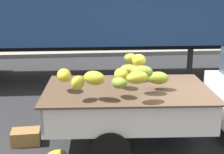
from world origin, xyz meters
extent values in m
plane|color=#28282B|center=(0.00, 0.00, 0.00)|extent=(220.00, 220.00, 0.00)
cube|color=gray|center=(0.00, 8.64, 0.08)|extent=(80.00, 0.80, 0.16)
cube|color=white|center=(-1.50, 0.28, 0.58)|extent=(2.91, 1.89, 0.08)
cube|color=white|center=(-1.45, 1.11, 0.84)|extent=(2.80, 0.24, 0.44)
cube|color=white|center=(-1.56, -0.55, 0.84)|extent=(2.80, 0.24, 0.44)
cube|color=white|center=(-0.13, 0.19, 0.84)|extent=(0.16, 1.71, 0.44)
cube|color=white|center=(-2.88, 0.37, 0.84)|extent=(0.16, 1.71, 0.44)
cube|color=#B21914|center=(-1.45, 1.14, 0.80)|extent=(2.69, 0.19, 0.07)
cube|color=brown|center=(-1.50, 0.28, 1.07)|extent=(3.04, 2.02, 0.03)
ellipsoid|color=#9CA82F|center=(-1.33, 1.02, 1.48)|extent=(0.27, 0.23, 0.18)
ellipsoid|color=olive|center=(-0.98, 0.17, 1.30)|extent=(0.41, 0.33, 0.22)
ellipsoid|color=gold|center=(-2.60, 0.25, 1.36)|extent=(0.31, 0.38, 0.23)
ellipsoid|color=olive|center=(-1.31, -0.02, 1.46)|extent=(0.40, 0.30, 0.22)
ellipsoid|color=gold|center=(-1.61, 0.30, 1.33)|extent=(0.32, 0.36, 0.23)
ellipsoid|color=olive|center=(-1.71, -0.18, 1.33)|extent=(0.34, 0.36, 0.18)
ellipsoid|color=gold|center=(-1.39, 0.72, 1.33)|extent=(0.40, 0.31, 0.17)
ellipsoid|color=yellow|center=(-1.21, 0.76, 1.49)|extent=(0.36, 0.36, 0.23)
ellipsoid|color=gold|center=(-2.37, -0.25, 1.37)|extent=(0.29, 0.33, 0.22)
ellipsoid|color=gold|center=(-1.46, -0.43, 1.48)|extent=(0.42, 0.36, 0.19)
ellipsoid|color=gold|center=(-2.11, -0.25, 1.44)|extent=(0.43, 0.41, 0.22)
cylinder|color=black|center=(-1.78, 1.12, 0.32)|extent=(0.65, 0.24, 0.64)
cylinder|color=black|center=(-1.89, -0.52, 0.32)|extent=(0.65, 0.24, 0.64)
cube|color=black|center=(-2.07, 4.83, 1.10)|extent=(11.05, 0.76, 0.30)
cylinder|color=#38383A|center=(1.23, 4.72, 0.62)|extent=(0.18, 0.18, 1.25)
cube|color=olive|center=(-3.36, 0.51, 0.13)|extent=(0.54, 0.38, 0.27)
camera|label=1|loc=(-2.35, -5.11, 2.80)|focal=51.72mm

